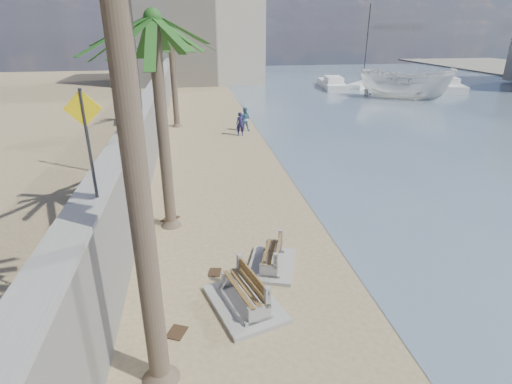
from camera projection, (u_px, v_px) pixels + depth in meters
ground_plane at (322, 344)px, 9.72m from camera, size 140.00×140.00×0.00m
seawall at (156, 115)px, 26.54m from camera, size 0.45×70.00×3.50m
wall_cap at (153, 87)px, 25.85m from camera, size 0.80×70.00×0.12m
end_building at (193, 28)px, 54.20m from camera, size 18.00×12.00×14.00m
bench_near at (272, 256)px, 12.74m from camera, size 1.97×2.40×0.86m
bench_far at (245, 293)px, 10.90m from camera, size 2.26×2.77×1.01m
palm_mid at (153, 21)px, 12.75m from camera, size 5.00×5.00×8.35m
palm_back at (170, 34)px, 28.49m from camera, size 5.00×5.00×7.73m
pedestrian_sign at (86, 130)px, 8.38m from camera, size 0.78×0.07×2.40m
streetlight at (134, 40)px, 17.38m from camera, size 0.28×0.28×5.12m
person_a at (240, 122)px, 28.09m from camera, size 0.75×0.57×1.91m
person_b at (245, 118)px, 29.47m from camera, size 1.12×1.00×1.94m
boat_cruiser at (405, 82)px, 42.52m from camera, size 5.10×5.07×4.25m
yacht_near at (438, 84)px, 51.59m from camera, size 7.23×13.05×1.50m
yacht_far at (332, 85)px, 50.88m from camera, size 3.81×8.98×1.50m
sailboat_west at (363, 84)px, 51.71m from camera, size 5.69×5.97×9.96m
debris_b at (177, 332)px, 10.08m from camera, size 0.59×0.64×0.03m
debris_c at (170, 219)px, 16.05m from camera, size 0.78×0.83×0.03m
debris_d at (215, 272)px, 12.56m from camera, size 0.45×0.52×0.03m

